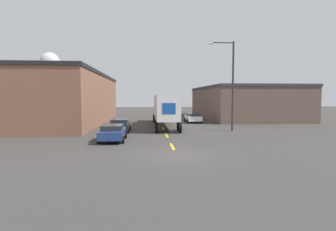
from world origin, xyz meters
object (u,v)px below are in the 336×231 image
semi_truck (164,107)px  parked_car_right_far (193,117)px  parked_car_left_near (113,132)px  street_lamp (230,80)px  water_tower (50,63)px  parked_car_left_far (120,125)px

semi_truck → parked_car_right_far: (4.35, 4.35, -1.61)m
parked_car_left_near → street_lamp: 13.45m
parked_car_right_far → street_lamp: bearing=-77.6°
street_lamp → water_tower: bearing=126.9°
parked_car_right_far → semi_truck: bearing=-135.0°
street_lamp → semi_truck: bearing=139.6°
parked_car_right_far → street_lamp: size_ratio=0.44×
semi_truck → water_tower: size_ratio=0.95×
street_lamp → parked_car_right_far: bearing=102.4°
parked_car_left_near → water_tower: size_ratio=0.27×
parked_car_right_far → water_tower: size_ratio=0.27×
semi_truck → parked_car_right_far: bearing=45.2°
semi_truck → parked_car_right_far: semi_truck is taller
parked_car_left_near → parked_car_right_far: bearing=58.3°
parked_car_right_far → parked_car_left_far: 13.26m
semi_truck → parked_car_left_near: 11.95m
parked_car_right_far → water_tower: bearing=131.9°
parked_car_right_far → parked_car_left_near: 17.74m
parked_car_left_near → water_tower: (-23.08, 51.23, 12.04)m
parked_car_right_far → street_lamp: 11.16m
semi_truck → parked_car_left_far: semi_truck is taller
water_tower → parked_car_left_near: bearing=-65.8°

